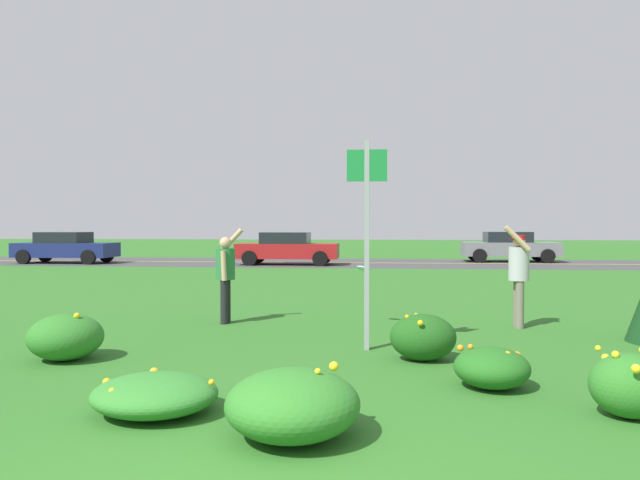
{
  "coord_description": "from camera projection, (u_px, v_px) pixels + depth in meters",
  "views": [
    {
      "loc": [
        0.91,
        -3.1,
        1.74
      ],
      "look_at": [
        -0.26,
        7.9,
        1.48
      ],
      "focal_mm": 33.74,
      "sensor_mm": 36.0,
      "label": 1
    }
  ],
  "objects": [
    {
      "name": "person_catcher_red_cap_gray_shirt",
      "position": [
        519.0,
        271.0,
        10.22
      ],
      "size": [
        0.46,
        0.49,
        1.75
      ],
      "color": "#B2B2B7",
      "rests_on": "ground"
    },
    {
      "name": "daylily_clump_front_right",
      "position": [
        631.0,
        385.0,
        5.43
      ],
      "size": [
        0.72,
        0.7,
        0.64
      ],
      "color": "#2D7526",
      "rests_on": "ground"
    },
    {
      "name": "frisbee_pale_blue",
      "position": [
        364.0,
        269.0,
        10.54
      ],
      "size": [
        0.26,
        0.24,
        0.15
      ],
      "color": "#ADD6E5"
    },
    {
      "name": "daylily_clump_near_camera",
      "position": [
        66.0,
        337.0,
        7.77
      ],
      "size": [
        0.95,
        0.93,
        0.63
      ],
      "color": "#2D7526",
      "rests_on": "ground"
    },
    {
      "name": "person_thrower_green_shirt",
      "position": [
        226.0,
        272.0,
        10.69
      ],
      "size": [
        0.45,
        0.49,
        1.7
      ],
      "color": "#287038",
      "rests_on": "ground"
    },
    {
      "name": "highway_center_stripe",
      "position": [
        364.0,
        263.0,
        28.15
      ],
      "size": [
        120.0,
        0.16,
        0.0
      ],
      "primitive_type": "cube",
      "color": "yellow",
      "rests_on": "ground"
    },
    {
      "name": "car_gray_center_right",
      "position": [
        509.0,
        247.0,
        29.01
      ],
      "size": [
        4.5,
        2.0,
        1.45
      ],
      "color": "slate",
      "rests_on": "ground"
    },
    {
      "name": "daylily_clump_mid_left",
      "position": [
        155.0,
        394.0,
        5.54
      ],
      "size": [
        1.17,
        1.07,
        0.36
      ],
      "color": "#337F2D",
      "rests_on": "ground"
    },
    {
      "name": "highway_strip",
      "position": [
        364.0,
        263.0,
        28.15
      ],
      "size": [
        120.0,
        7.22,
        0.01
      ],
      "primitive_type": "cube",
      "color": "#424244",
      "rests_on": "ground"
    },
    {
      "name": "car_red_center_left",
      "position": [
        287.0,
        248.0,
        26.87
      ],
      "size": [
        4.5,
        2.0,
        1.45
      ],
      "color": "maroon",
      "rests_on": "ground"
    },
    {
      "name": "daylily_clump_mid_center",
      "position": [
        492.0,
        368.0,
        6.43
      ],
      "size": [
        0.81,
        0.83,
        0.45
      ],
      "color": "#23661E",
      "rests_on": "ground"
    },
    {
      "name": "sign_post_near_path",
      "position": [
        367.0,
        224.0,
        8.38
      ],
      "size": [
        0.56,
        0.1,
        2.93
      ],
      "color": "#93969B",
      "rests_on": "ground"
    },
    {
      "name": "ground_plane",
      "position": [
        349.0,
        292.0,
        15.68
      ],
      "size": [
        120.0,
        120.0,
        0.0
      ],
      "primitive_type": "plane",
      "color": "#2D6B23"
    },
    {
      "name": "daylily_clump_front_center",
      "position": [
        423.0,
        337.0,
        7.74
      ],
      "size": [
        0.85,
        0.71,
        0.6
      ],
      "color": "#1E5619",
      "rests_on": "ground"
    },
    {
      "name": "car_navy_leftmost",
      "position": [
        66.0,
        247.0,
        27.98
      ],
      "size": [
        4.5,
        2.0,
        1.45
      ],
      "color": "navy",
      "rests_on": "ground"
    },
    {
      "name": "daylily_clump_mid_right",
      "position": [
        293.0,
        404.0,
        4.92
      ],
      "size": [
        1.11,
        1.19,
        0.59
      ],
      "color": "#2D7526",
      "rests_on": "ground"
    }
  ]
}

